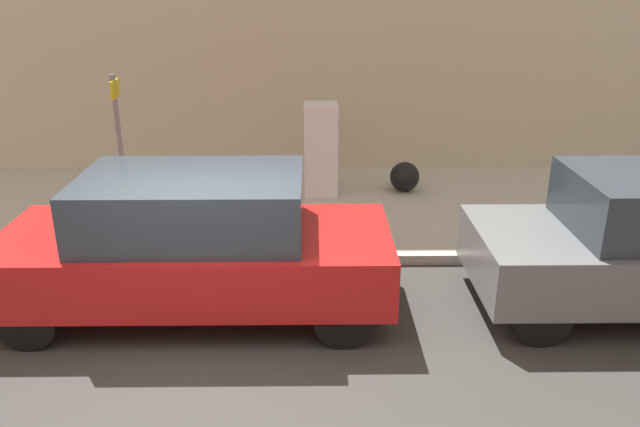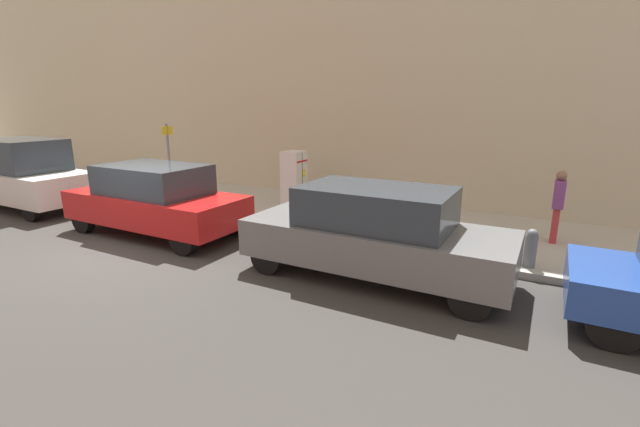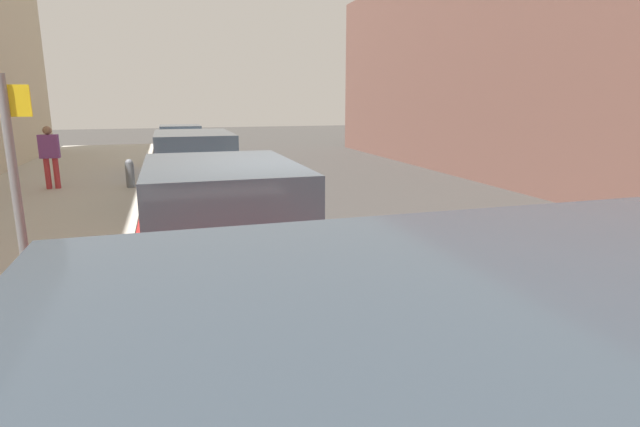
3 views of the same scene
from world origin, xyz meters
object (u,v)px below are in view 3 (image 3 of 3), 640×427
parked_sedan_silver (181,141)px  parked_suv_red (224,235)px  pedestrian_walking_far (50,153)px  parked_suv_gray (195,170)px  fire_hydrant (130,173)px  street_sign_post (19,215)px  parked_hatchback_blue (186,154)px

parked_sedan_silver → parked_suv_red: bearing=-90.0°
parked_sedan_silver → pedestrian_walking_far: bearing=-115.2°
parked_suv_gray → parked_sedan_silver: bearing=90.0°
parked_suv_red → fire_hydrant: bearing=100.6°
parked_suv_red → parked_suv_gray: bearing=90.0°
pedestrian_walking_far → parked_suv_red: bearing=99.7°
pedestrian_walking_far → parked_sedan_silver: 8.19m
pedestrian_walking_far → fire_hydrant: bearing=156.8°
fire_hydrant → parked_suv_red: bearing=-79.4°
street_sign_post → parked_hatchback_blue: street_sign_post is taller
parked_hatchback_blue → parked_sedan_silver: size_ratio=0.88×
fire_hydrant → parked_suv_red: size_ratio=0.16×
street_sign_post → parked_hatchback_blue: bearing=81.9°
fire_hydrant → parked_hatchback_blue: size_ratio=0.20×
parked_suv_gray → fire_hydrant: bearing=121.5°
parked_suv_red → parked_suv_gray: parked_suv_red is taller
street_sign_post → fire_hydrant: (0.16, 9.62, -1.00)m
fire_hydrant → street_sign_post: bearing=-91.0°
fire_hydrant → parked_hatchback_blue: (1.55, 2.42, 0.20)m
fire_hydrant → parked_suv_red: (1.55, -8.32, 0.35)m
street_sign_post → pedestrian_walking_far: size_ratio=1.53×
fire_hydrant → pedestrian_walking_far: (-1.92, 0.38, 0.54)m
street_sign_post → parked_sedan_silver: (1.72, 17.41, -0.81)m
parked_suv_red → pedestrian_walking_far: bearing=111.8°
fire_hydrant → parked_suv_red: parked_suv_red is taller
fire_hydrant → parked_hatchback_blue: bearing=57.3°
parked_suv_red → parked_suv_gray: 5.78m
street_sign_post → fire_hydrant: 9.67m
parked_sedan_silver → parked_suv_gray: bearing=-90.0°
street_sign_post → parked_suv_gray: (1.72, 7.08, -0.66)m
pedestrian_walking_far → parked_sedan_silver: pedestrian_walking_far is taller
street_sign_post → parked_sedan_silver: 17.51m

